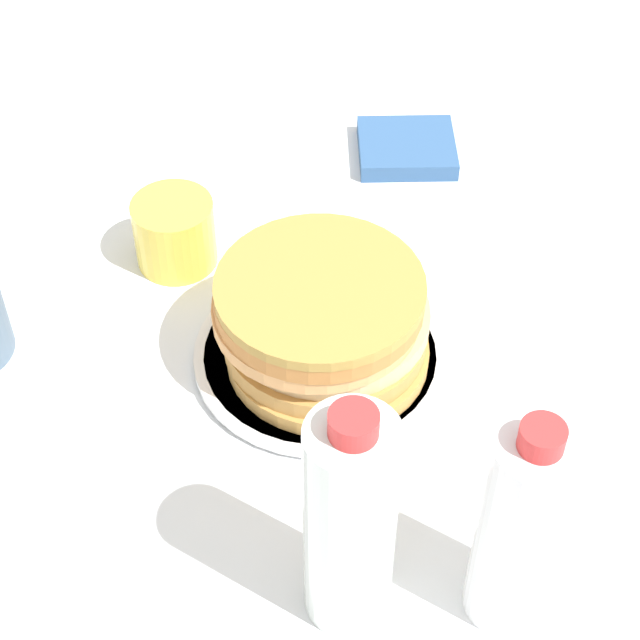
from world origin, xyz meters
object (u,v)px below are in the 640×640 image
(water_bottle_near, at_px, (350,523))
(water_bottle_mid, at_px, (520,529))
(pancake_stack, at_px, (323,319))
(plate, at_px, (320,355))
(juice_glass, at_px, (175,233))

(water_bottle_near, bearing_deg, water_bottle_mid, 4.82)
(pancake_stack, xyz_separation_m, water_bottle_mid, (0.16, -0.23, 0.04))
(pancake_stack, relative_size, water_bottle_near, 0.87)
(plate, xyz_separation_m, water_bottle_mid, (0.16, -0.23, 0.09))
(water_bottle_near, relative_size, water_bottle_mid, 1.06)
(water_bottle_near, distance_m, water_bottle_mid, 0.12)
(plate, bearing_deg, water_bottle_mid, -55.02)
(plate, height_order, water_bottle_mid, water_bottle_mid)
(plate, distance_m, water_bottle_mid, 0.30)
(juice_glass, height_order, water_bottle_near, water_bottle_near)
(water_bottle_near, height_order, water_bottle_mid, water_bottle_near)
(pancake_stack, height_order, water_bottle_mid, water_bottle_mid)
(pancake_stack, height_order, water_bottle_near, water_bottle_near)
(water_bottle_near, bearing_deg, plate, 100.31)
(pancake_stack, bearing_deg, juice_glass, 141.95)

